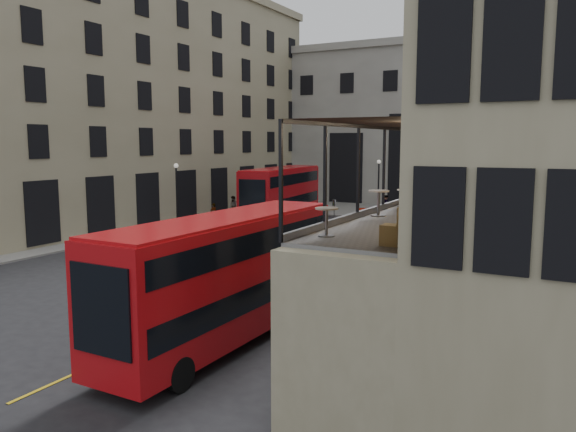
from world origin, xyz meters
The scene contains 31 objects.
ground centered at (0.00, 0.00, 0.00)m, with size 140.00×140.00×0.00m, color black.
host_building_main centered at (9.95, 0.00, 7.79)m, with size 7.26×11.40×15.10m.
host_frontage centered at (6.50, 0.00, 2.25)m, with size 3.00×11.00×4.50m, color tan.
cafe_floor centered at (6.50, 0.00, 4.55)m, with size 3.00×10.00×0.10m, color slate.
building_left centered at (-26.96, 20.00, 11.38)m, with size 14.60×50.60×22.00m.
gateway centered at (-5.00, 47.99, 9.39)m, with size 35.00×10.60×18.00m.
pavement_far centered at (-6.00, 38.00, 0.06)m, with size 40.00×12.00×0.12m, color slate.
pavement_left centered at (-22.00, 12.00, 0.06)m, with size 8.00×48.00×0.12m, color slate.
traffic_light_near centered at (-1.00, 12.00, 2.42)m, with size 0.16×0.20×3.80m.
traffic_light_far centered at (-15.00, 28.00, 2.42)m, with size 0.16×0.20×3.80m.
street_lamp_a centered at (-17.00, 18.00, 2.39)m, with size 0.36×0.36×5.33m.
street_lamp_b centered at (-6.00, 34.00, 2.39)m, with size 0.36×0.36×5.33m.
bus_near centered at (0.50, -0.77, 2.50)m, with size 2.74×11.20×4.45m.
bus_far centered at (-12.03, 26.04, 2.68)m, with size 4.08×12.21×4.78m.
car_a centered at (-9.74, 19.33, 0.73)m, with size 1.73×4.30×1.47m, color #A6A9AE.
car_b centered at (-4.99, 28.33, 0.68)m, with size 1.44×4.14×1.36m, color maroon.
car_c centered at (-11.06, 25.20, 0.82)m, with size 2.29×5.64×1.64m, color black.
bicycle centered at (-5.73, 19.42, 0.40)m, with size 0.53×1.51×0.79m, color gray.
cyclist centered at (-3.47, 17.15, 0.86)m, with size 0.63×0.41×1.73m, color #DEF81A.
pedestrian_a centered at (-17.79, 27.13, 0.98)m, with size 0.95×0.74×1.96m, color gray.
pedestrian_b centered at (-6.92, 39.16, 0.76)m, with size 0.99×0.57×1.53m, color gray.
pedestrian_c centered at (-4.61, 40.00, 0.88)m, with size 1.04×0.43×1.77m, color gray.
pedestrian_d centered at (0.01, 33.64, 0.96)m, with size 0.94×0.61×1.93m, color gray.
pedestrian_e centered at (-17.02, 22.88, 0.87)m, with size 0.63×0.42×1.74m, color gray.
cafe_table_near centered at (5.58, -3.67, 5.08)m, with size 0.58×0.58×0.73m.
cafe_table_mid centered at (5.45, 0.69, 5.15)m, with size 0.67×0.67×0.83m.
cafe_table_far centered at (5.89, 2.25, 5.11)m, with size 0.62×0.62×0.77m.
cafe_chair_a centered at (7.44, -4.11, 4.88)m, with size 0.46×0.46×0.91m.
cafe_chair_b centered at (7.43, 0.39, 4.88)m, with size 0.51×0.51×0.91m.
cafe_chair_c centered at (7.66, 0.24, 4.84)m, with size 0.42×0.42×0.78m.
cafe_chair_d centered at (7.12, 4.11, 4.88)m, with size 0.47×0.47×0.94m.
Camera 1 is at (11.33, -16.49, 6.97)m, focal length 35.00 mm.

